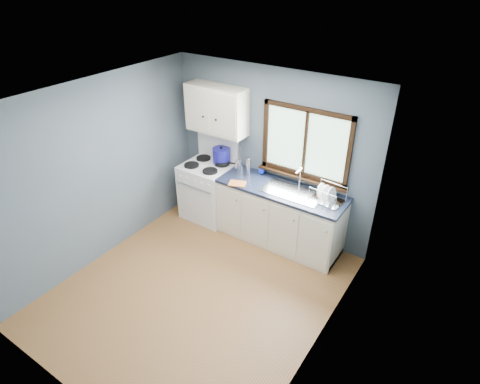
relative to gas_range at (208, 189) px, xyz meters
The scene contains 19 objects.
floor 1.82m from the gas_range, 57.18° to the right, with size 3.20×3.60×0.02m, color #916032.
ceiling 2.67m from the gas_range, 57.18° to the right, with size 3.20×3.60×0.02m, color white.
wall_back 1.26m from the gas_range, 19.54° to the left, with size 3.20×0.02×2.50m, color #505C65.
wall_front 3.50m from the gas_range, 73.86° to the right, with size 3.20×0.02×2.50m, color #505C65.
wall_left 1.78m from the gas_range, 114.14° to the right, with size 0.02×3.60×2.50m, color #505C65.
wall_right 3.05m from the gas_range, 29.91° to the right, with size 0.02×3.60×2.50m, color #505C65.
gas_range is the anchor object (origin of this frame).
base_cabinets 1.31m from the gas_range, ahead, with size 1.85×0.60×0.88m.
countertop 1.37m from the gas_range, ahead, with size 1.89×0.64×0.04m, color black.
sink 1.53m from the gas_range, ahead, with size 0.84×0.46×0.44m.
window 1.81m from the gas_range, 11.37° to the left, with size 1.36×0.10×1.03m.
upper_cabinets 1.32m from the gas_range, 56.70° to the left, with size 0.95×0.35×0.70m.
skillet 0.55m from the gas_range, 36.19° to the left, with size 0.40×0.30×0.05m.
stockpot 0.63m from the gas_range, 41.77° to the left, with size 0.35×0.35×0.27m.
utensil_crock 0.73m from the gas_range, 16.15° to the left, with size 0.16×0.16×0.41m.
thermos 0.91m from the gas_range, ahead, with size 0.07×0.07×0.29m, color silver.
soap_bottle 1.03m from the gas_range, 13.09° to the left, with size 0.09×0.09×0.24m, color #0D24B9.
dish_towel 0.87m from the gas_range, 17.24° to the right, with size 0.24×0.17×0.02m, color orange.
dish_rack 2.02m from the gas_range, ahead, with size 0.45×0.36×0.22m.
Camera 1 is at (2.58, -2.89, 3.74)m, focal length 30.00 mm.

